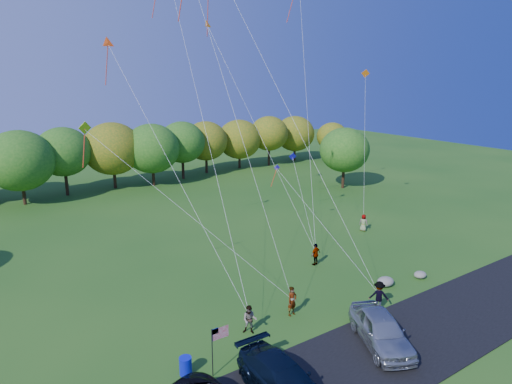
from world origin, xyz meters
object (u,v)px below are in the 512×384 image
at_px(minivan_silver, 381,330).
at_px(flyer_e, 363,223).
at_px(flyer_b, 250,320).
at_px(flyer_a, 292,301).
at_px(minivan_navy, 283,380).
at_px(flyer_c, 379,296).
at_px(trash_barrel, 186,366).
at_px(flyer_d, 316,254).

height_order(minivan_silver, flyer_e, minivan_silver).
bearing_deg(flyer_b, flyer_a, 47.06).
relative_size(minivan_navy, flyer_a, 3.00).
height_order(minivan_navy, flyer_e, minivan_navy).
distance_m(minivan_navy, flyer_b, 5.25).
distance_m(flyer_c, flyer_e, 14.26).
distance_m(flyer_e, trash_barrel, 23.97).
bearing_deg(flyer_b, flyer_c, 27.34).
relative_size(flyer_b, flyer_c, 0.90).
xyz_separation_m(flyer_d, flyer_e, (8.56, 3.25, -0.07)).
relative_size(flyer_c, trash_barrel, 2.04).
distance_m(minivan_navy, flyer_e, 23.29).
bearing_deg(flyer_c, minivan_silver, 86.49).
relative_size(flyer_a, flyer_e, 1.16).
height_order(flyer_b, flyer_c, flyer_c).
height_order(flyer_b, flyer_e, flyer_b).
bearing_deg(flyer_e, minivan_silver, 110.35).
height_order(minivan_navy, flyer_b, flyer_b).
bearing_deg(flyer_b, flyer_e, 67.76).
bearing_deg(flyer_d, minivan_silver, 55.77).
distance_m(minivan_silver, flyer_e, 18.13).
distance_m(flyer_a, flyer_c, 5.27).
bearing_deg(flyer_e, flyer_a, 93.35).
height_order(minivan_silver, trash_barrel, minivan_silver).
xyz_separation_m(minivan_silver, flyer_e, (12.68, 12.96, -0.16)).
xyz_separation_m(minivan_silver, flyer_a, (-1.84, 5.04, -0.03)).
distance_m(flyer_a, flyer_e, 16.54).
bearing_deg(flyer_a, flyer_c, -34.96).
xyz_separation_m(minivan_navy, flyer_e, (19.22, 13.15, -0.07)).
bearing_deg(flyer_d, flyer_e, -170.40).
bearing_deg(flyer_a, minivan_silver, -77.79).
relative_size(minivan_silver, flyer_d, 3.03).
bearing_deg(minivan_navy, flyer_d, 44.50).
bearing_deg(flyer_b, flyer_d, 71.31).
distance_m(flyer_b, flyer_c, 8.10).
height_order(minivan_navy, minivan_silver, minivan_silver).
height_order(minivan_navy, flyer_d, flyer_d).
height_order(flyer_a, flyer_c, flyer_c).
xyz_separation_m(flyer_b, flyer_e, (17.63, 8.14, -0.05)).
distance_m(minivan_silver, flyer_b, 6.91).
height_order(flyer_a, flyer_d, flyer_a).
relative_size(flyer_d, trash_barrel, 1.89).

